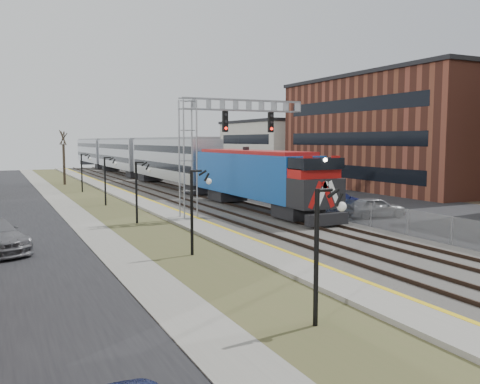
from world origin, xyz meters
TOP-DOWN VIEW (x-y plane):
  - street_west at (-11.50, 35.00)m, footprint 7.00×120.00m
  - sidewalk at (-7.00, 35.00)m, footprint 2.00×120.00m
  - grass_median at (-4.00, 35.00)m, footprint 4.00×120.00m
  - platform at (-1.00, 35.00)m, footprint 2.00×120.00m
  - ballast_bed at (4.00, 35.00)m, footprint 8.00×120.00m
  - parking_lot at (16.00, 35.00)m, footprint 16.00×120.00m
  - platform_edge at (-0.12, 35.00)m, footprint 0.24×120.00m
  - track_near at (2.00, 35.00)m, footprint 1.58×120.00m
  - track_far at (5.50, 35.00)m, footprint 1.58×120.00m
  - train at (5.50, 65.13)m, footprint 3.00×85.85m
  - signal_gantry at (1.22, 27.99)m, footprint 9.00×1.07m
  - lampposts at (-4.00, 18.29)m, footprint 0.14×62.14m
  - fence at (8.20, 35.00)m, footprint 0.04×120.00m
  - buildings_east at (30.00, 31.18)m, footprint 16.00×76.00m
  - car_lot_d at (10.72, 27.02)m, footprint 5.94×3.67m
  - car_lot_e at (11.46, 23.39)m, footprint 4.46×2.46m

SIDE VIEW (x-z plane):
  - street_west at x=-11.50m, z-range 0.00..0.04m
  - parking_lot at x=16.00m, z-range 0.00..0.04m
  - grass_median at x=-4.00m, z-range 0.00..0.06m
  - sidewalk at x=-7.00m, z-range 0.00..0.08m
  - ballast_bed at x=4.00m, z-range 0.00..0.20m
  - platform at x=-1.00m, z-range 0.00..0.24m
  - platform_edge at x=-0.12m, z-range 0.24..0.25m
  - track_near at x=2.00m, z-range 0.20..0.35m
  - track_far at x=5.50m, z-range 0.20..0.35m
  - car_lot_e at x=11.46m, z-range 0.00..1.44m
  - fence at x=8.20m, z-range 0.00..1.60m
  - car_lot_d at x=10.72m, z-range 0.00..1.61m
  - lampposts at x=-4.00m, z-range 0.00..4.00m
  - train at x=5.50m, z-range 0.26..5.58m
  - signal_gantry at x=1.22m, z-range 1.51..9.66m
  - buildings_east at x=30.00m, z-range -1.19..13.81m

